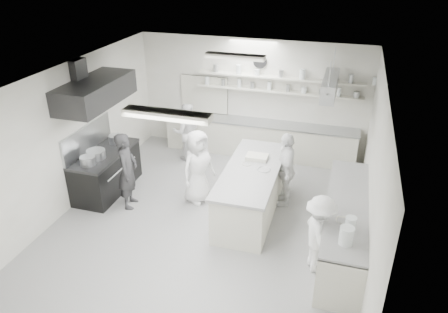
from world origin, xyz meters
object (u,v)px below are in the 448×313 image
(stove, at_px, (106,173))
(back_counter, at_px, (259,139))
(right_counter, at_px, (345,227))
(prep_island, at_px, (251,192))
(cook_stove, at_px, (127,171))
(cook_back, at_px, (187,132))

(stove, distance_m, back_counter, 4.03)
(back_counter, distance_m, right_counter, 4.13)
(prep_island, distance_m, cook_stove, 2.62)
(back_counter, distance_m, cook_back, 1.92)
(right_counter, relative_size, cook_back, 2.18)
(cook_back, bearing_deg, prep_island, 112.33)
(back_counter, xyz_separation_m, cook_stove, (-2.11, -3.22, 0.38))
(stove, relative_size, cook_stove, 1.07)
(stove, relative_size, back_counter, 0.36)
(stove, distance_m, cook_back, 2.38)
(cook_stove, xyz_separation_m, cook_back, (0.36, 2.47, -0.09))
(back_counter, distance_m, cook_stove, 3.86)
(prep_island, height_order, cook_back, cook_back)
(cook_stove, height_order, cook_back, cook_stove)
(right_counter, xyz_separation_m, prep_island, (-1.91, 0.68, 0.02))
(stove, height_order, cook_back, cook_back)
(prep_island, bearing_deg, cook_back, 137.21)
(stove, bearing_deg, cook_back, 60.59)
(stove, distance_m, right_counter, 5.28)
(back_counter, relative_size, prep_island, 1.88)
(right_counter, bearing_deg, cook_stove, 177.64)
(right_counter, bearing_deg, stove, 173.48)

